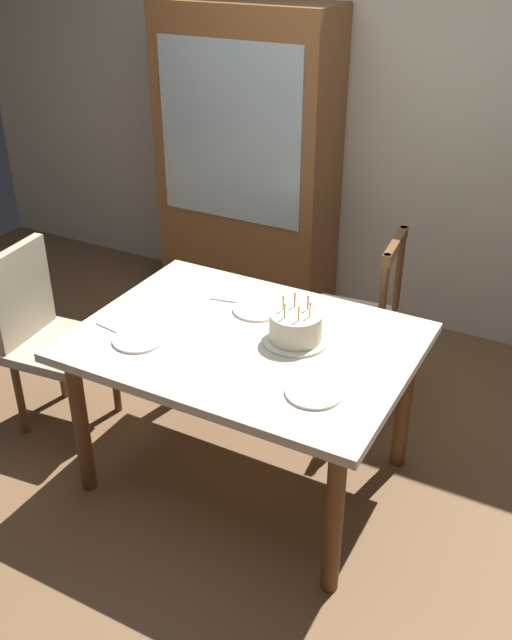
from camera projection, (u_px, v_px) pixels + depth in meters
ground at (247, 474)px, 3.39m from camera, size 6.40×6.40×0.00m
back_wall at (398, 114)px, 4.16m from camera, size 6.40×0.10×2.60m
dining_table at (246, 356)px, 3.06m from camera, size 1.40×1.04×0.75m
birthday_cake at (296, 328)px, 2.96m from camera, size 0.28×0.28×0.20m
plate_near_celebrant at (138, 339)px, 2.99m from camera, size 0.22×0.22×0.01m
plate_far_side at (257, 309)px, 3.22m from camera, size 0.22×0.22×0.01m
plate_near_guest at (314, 392)px, 2.66m from camera, size 0.22×0.22×0.01m
fork_near_celebrant at (111, 329)px, 3.07m from camera, size 0.18×0.04×0.01m
fork_far_side at (228, 301)px, 3.30m from camera, size 0.18×0.05×0.01m
chair_spindle_back at (355, 322)px, 3.73m from camera, size 0.48×0.48×0.95m
chair_upholstered at (45, 330)px, 3.51m from camera, size 0.49×0.48×0.95m
china_cabinet at (248, 165)px, 4.46m from camera, size 1.10×0.45×1.90m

